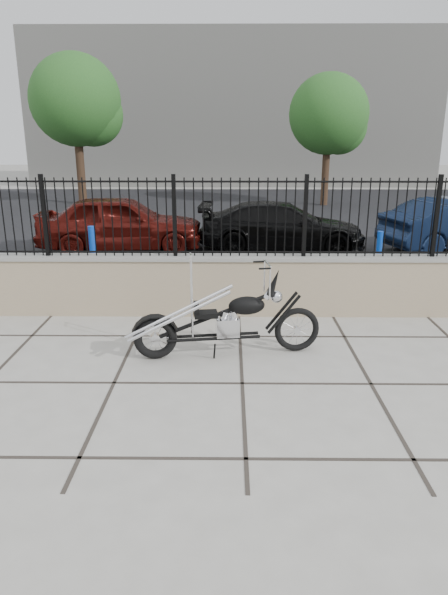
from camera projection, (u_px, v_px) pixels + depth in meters
name	position (u px, v px, depth m)	size (l,w,h in m)	color
ground_plane	(242.00, 384.00, 6.18)	(90.00, 90.00, 0.00)	#99968E
parking_lot	(234.00, 219.00, 18.12)	(30.00, 30.00, 0.00)	black
retaining_wall	(239.00, 285.00, 8.42)	(14.00, 0.36, 0.96)	gray
iron_fence	(240.00, 218.00, 8.10)	(14.00, 0.08, 1.20)	black
background_building	(233.00, 111.00, 30.30)	(22.00, 6.00, 8.00)	beige
chopper_motorcycle	(224.00, 304.00, 6.77)	(2.33, 0.41, 1.40)	black
car_red	(121.00, 223.00, 13.02)	(1.62, 4.03, 1.37)	#470E0A
car_black	(282.00, 226.00, 13.11)	(1.65, 4.07, 1.18)	black
bollard_a	(93.00, 252.00, 10.55)	(0.13, 0.13, 1.05)	#0B3CAA
bollard_b	(379.00, 254.00, 10.63)	(0.11, 0.11, 0.94)	blue
tree_left	(75.00, 96.00, 20.73)	(3.56, 3.56, 6.00)	#382619
tree_right	(329.00, 110.00, 20.54)	(3.09, 3.09, 5.21)	#382619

